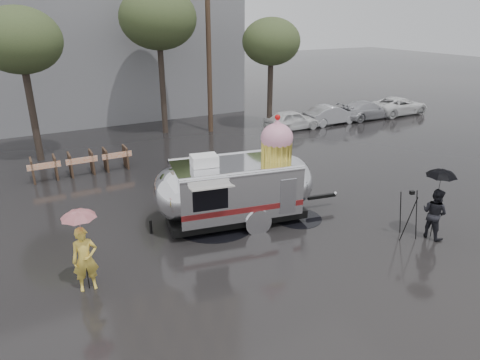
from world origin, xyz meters
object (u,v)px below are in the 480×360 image
airstream_trailer (237,186)px  person_right (434,213)px  person_left (85,259)px  tripod (409,210)px

airstream_trailer → person_right: size_ratio=4.12×
person_left → person_right: bearing=-9.8°
person_right → tripod: (-0.75, 0.34, 0.15)m
airstream_trailer → tripod: (4.15, -3.56, -0.32)m
person_left → airstream_trailer: bearing=20.3°
person_left → person_right: 10.34m
airstream_trailer → person_left: (-5.18, -1.61, -0.42)m
airstream_trailer → person_right: airstream_trailer is taller
person_left → tripod: size_ratio=1.08×
tripod → person_right: bearing=-6.8°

